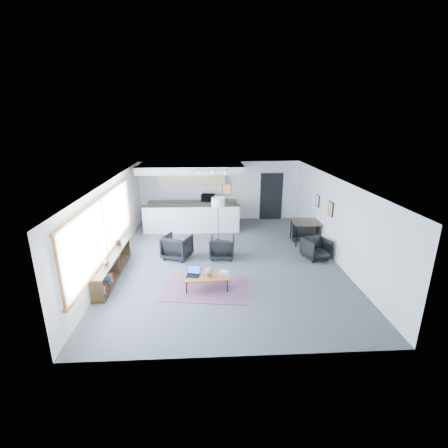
{
  "coord_description": "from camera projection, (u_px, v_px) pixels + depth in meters",
  "views": [
    {
      "loc": [
        -0.57,
        -9.62,
        4.36
      ],
      "look_at": [
        -0.03,
        0.4,
        1.09
      ],
      "focal_mm": 26.0,
      "sensor_mm": 36.0,
      "label": 1
    }
  ],
  "objects": [
    {
      "name": "book_stack",
      "position": [
        225.0,
        273.0,
        8.71
      ],
      "size": [
        0.34,
        0.31,
        0.09
      ],
      "rotation": [
        0.0,
        0.0,
        -0.38
      ],
      "color": "silver",
      "rests_on": "coffee_table"
    },
    {
      "name": "floor_lamp",
      "position": [
        218.0,
        204.0,
        11.68
      ],
      "size": [
        0.59,
        0.59,
        1.66
      ],
      "rotation": [
        0.0,
        0.0,
        -0.26
      ],
      "color": "black",
      "rests_on": "floor"
    },
    {
      "name": "kilim_rug",
      "position": [
        207.0,
        288.0,
        8.75
      ],
      "size": [
        2.48,
        1.86,
        0.01
      ],
      "rotation": [
        0.0,
        0.0,
        -0.14
      ],
      "color": "#5A3246",
      "rests_on": "floor"
    },
    {
      "name": "coffee_table",
      "position": [
        206.0,
        276.0,
        8.64
      ],
      "size": [
        1.18,
        0.67,
        0.38
      ],
      "rotation": [
        0.0,
        0.0,
        0.04
      ],
      "color": "brown",
      "rests_on": "floor"
    },
    {
      "name": "dining_chair_far",
      "position": [
        303.0,
        231.0,
        12.12
      ],
      "size": [
        0.81,
        0.77,
        0.7
      ],
      "primitive_type": "imported",
      "rotation": [
        0.0,
        0.0,
        2.91
      ],
      "color": "black",
      "rests_on": "floor"
    },
    {
      "name": "window",
      "position": [
        104.0,
        228.0,
        9.03
      ],
      "size": [
        0.1,
        5.95,
        1.66
      ],
      "color": "#8CBFFF",
      "rests_on": "room"
    },
    {
      "name": "wall_art_upper",
      "position": [
        317.0,
        201.0,
        11.84
      ],
      "size": [
        0.03,
        0.34,
        0.44
      ],
      "color": "black",
      "rests_on": "room"
    },
    {
      "name": "ceramic_pot",
      "position": [
        209.0,
        271.0,
        8.62
      ],
      "size": [
        0.22,
        0.22,
        0.22
      ],
      "rotation": [
        0.0,
        0.0,
        0.05
      ],
      "color": "gray",
      "rests_on": "coffee_table"
    },
    {
      "name": "dining_chair_near",
      "position": [
        316.0,
        249.0,
        10.51
      ],
      "size": [
        0.77,
        0.74,
        0.64
      ],
      "primitive_type": "imported",
      "rotation": [
        0.0,
        0.0,
        0.31
      ],
      "color": "black",
      "rests_on": "floor"
    },
    {
      "name": "microwave",
      "position": [
        208.0,
        197.0,
        14.08
      ],
      "size": [
        0.6,
        0.39,
        0.38
      ],
      "primitive_type": "imported",
      "rotation": [
        0.0,
        0.0,
        -0.16
      ],
      "color": "black",
      "rests_on": "kitchenette"
    },
    {
      "name": "track_light",
      "position": [
        206.0,
        171.0,
        11.79
      ],
      "size": [
        1.6,
        0.07,
        0.15
      ],
      "color": "silver",
      "rests_on": "room"
    },
    {
      "name": "console",
      "position": [
        113.0,
        267.0,
        9.25
      ],
      "size": [
        0.35,
        3.0,
        0.8
      ],
      "color": "#322211",
      "rests_on": "floor"
    },
    {
      "name": "kitchenette",
      "position": [
        192.0,
        193.0,
        13.55
      ],
      "size": [
        4.2,
        1.96,
        2.6
      ],
      "color": "white",
      "rests_on": "floor"
    },
    {
      "name": "dining_table",
      "position": [
        306.0,
        223.0,
        11.73
      ],
      "size": [
        0.99,
        0.99,
        0.82
      ],
      "rotation": [
        0.0,
        0.0,
        -0.02
      ],
      "color": "#322211",
      "rests_on": "floor"
    },
    {
      "name": "armchair_left",
      "position": [
        177.0,
        246.0,
        10.56
      ],
      "size": [
        1.04,
        1.01,
        0.84
      ],
      "primitive_type": "imported",
      "rotation": [
        0.0,
        0.0,
        2.76
      ],
      "color": "black",
      "rests_on": "floor"
    },
    {
      "name": "room",
      "position": [
        226.0,
        222.0,
        10.11
      ],
      "size": [
        7.02,
        9.02,
        2.62
      ],
      "color": "#474749",
      "rests_on": "ground"
    },
    {
      "name": "doorway",
      "position": [
        271.0,
        196.0,
        14.5
      ],
      "size": [
        1.1,
        0.12,
        2.15
      ],
      "color": "black",
      "rests_on": "room"
    },
    {
      "name": "coaster",
      "position": [
        210.0,
        280.0,
        8.37
      ],
      "size": [
        0.1,
        0.1,
        0.01
      ],
      "rotation": [
        0.0,
        0.0,
        0.07
      ],
      "color": "#E5590C",
      "rests_on": "coffee_table"
    },
    {
      "name": "wall_art_lower",
      "position": [
        331.0,
        209.0,
        10.59
      ],
      "size": [
        0.03,
        0.38,
        0.48
      ],
      "color": "black",
      "rests_on": "room"
    },
    {
      "name": "armchair_right",
      "position": [
        222.0,
        246.0,
        10.56
      ],
      "size": [
        0.85,
        0.8,
        0.78
      ],
      "primitive_type": "imported",
      "rotation": [
        0.0,
        0.0,
        3.01
      ],
      "color": "black",
      "rests_on": "floor"
    },
    {
      "name": "laptop",
      "position": [
        193.0,
        272.0,
        8.64
      ],
      "size": [
        0.4,
        0.35,
        0.25
      ],
      "rotation": [
        0.0,
        0.0,
        -0.21
      ],
      "color": "black",
      "rests_on": "coffee_table"
    }
  ]
}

